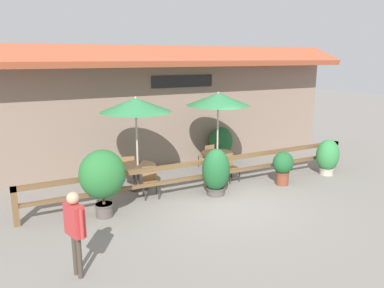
# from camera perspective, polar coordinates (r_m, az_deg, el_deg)

# --- Properties ---
(ground_plane) EXTENTS (60.00, 60.00, 0.00)m
(ground_plane) POSITION_cam_1_polar(r_m,az_deg,el_deg) (10.27, 5.44, -8.87)
(ground_plane) COLOR gray
(building_facade) EXTENTS (14.28, 1.49, 4.23)m
(building_facade) POSITION_cam_1_polar(r_m,az_deg,el_deg) (13.26, -4.02, 5.86)
(building_facade) COLOR gray
(building_facade) RESTS_ON ground
(patio_railing) EXTENTS (10.40, 0.14, 0.95)m
(patio_railing) POSITION_cam_1_polar(r_m,az_deg,el_deg) (10.88, 2.53, -3.66)
(patio_railing) COLOR brown
(patio_railing) RESTS_ON ground
(patio_umbrella_near) EXTENTS (2.04, 2.04, 2.75)m
(patio_umbrella_near) POSITION_cam_1_polar(r_m,az_deg,el_deg) (10.76, -8.58, 5.89)
(patio_umbrella_near) COLOR #B7B2A8
(patio_umbrella_near) RESTS_ON ground
(dining_table_near) EXTENTS (1.08, 1.08, 0.74)m
(dining_table_near) POSITION_cam_1_polar(r_m,az_deg,el_deg) (11.16, -8.25, -3.88)
(dining_table_near) COLOR #4C3826
(dining_table_near) RESTS_ON ground
(chair_near_streetside) EXTENTS (0.49, 0.49, 0.85)m
(chair_near_streetside) POSITION_cam_1_polar(r_m,az_deg,el_deg) (10.53, -6.37, -5.57)
(chair_near_streetside) COLOR olive
(chair_near_streetside) RESTS_ON ground
(chair_near_wallside) EXTENTS (0.50, 0.50, 0.85)m
(chair_near_wallside) POSITION_cam_1_polar(r_m,az_deg,el_deg) (11.88, -9.74, -3.51)
(chair_near_wallside) COLOR olive
(chair_near_wallside) RESTS_ON ground
(patio_umbrella_middle) EXTENTS (2.04, 2.04, 2.75)m
(patio_umbrella_middle) POSITION_cam_1_polar(r_m,az_deg,el_deg) (12.11, 4.01, 6.80)
(patio_umbrella_middle) COLOR #B7B2A8
(patio_umbrella_middle) RESTS_ON ground
(dining_table_middle) EXTENTS (1.08, 1.08, 0.74)m
(dining_table_middle) POSITION_cam_1_polar(r_m,az_deg,el_deg) (12.47, 3.87, -1.95)
(dining_table_middle) COLOR #4C3826
(dining_table_middle) RESTS_ON ground
(chair_middle_streetside) EXTENTS (0.46, 0.46, 0.85)m
(chair_middle_streetside) POSITION_cam_1_polar(r_m,az_deg,el_deg) (11.87, 5.77, -3.39)
(chair_middle_streetside) COLOR olive
(chair_middle_streetside) RESTS_ON ground
(chair_middle_wallside) EXTENTS (0.48, 0.48, 0.85)m
(chair_middle_wallside) POSITION_cam_1_polar(r_m,az_deg,el_deg) (13.18, 2.34, -1.66)
(chair_middle_wallside) COLOR olive
(chair_middle_wallside) RESTS_ON ground
(potted_plant_corner_fern) EXTENTS (1.11, 1.00, 1.69)m
(potted_plant_corner_fern) POSITION_cam_1_polar(r_m,az_deg,el_deg) (9.27, -13.49, -4.74)
(potted_plant_corner_fern) COLOR #564C47
(potted_plant_corner_fern) RESTS_ON ground
(potted_plant_tall_tropical) EXTENTS (0.79, 0.71, 1.19)m
(potted_plant_tall_tropical) POSITION_cam_1_polar(r_m,az_deg,el_deg) (13.18, 19.96, -1.79)
(potted_plant_tall_tropical) COLOR #B7AD99
(potted_plant_tall_tropical) RESTS_ON ground
(potted_plant_entrance_palm) EXTENTS (0.66, 0.59, 1.04)m
(potted_plant_entrance_palm) POSITION_cam_1_polar(r_m,az_deg,el_deg) (11.74, 13.70, -3.24)
(potted_plant_entrance_palm) COLOR brown
(potted_plant_entrance_palm) RESTS_ON ground
(potted_plant_broad_leaf) EXTENTS (0.80, 0.72, 1.34)m
(potted_plant_broad_leaf) POSITION_cam_1_polar(r_m,az_deg,el_deg) (10.58, 3.68, -4.25)
(potted_plant_broad_leaf) COLOR #564C47
(potted_plant_broad_leaf) RESTS_ON ground
(potted_plant_small_flowering) EXTENTS (0.90, 0.81, 1.32)m
(potted_plant_small_flowering) POSITION_cam_1_polar(r_m,az_deg,el_deg) (13.92, 4.42, 0.24)
(potted_plant_small_flowering) COLOR #564C47
(potted_plant_small_flowering) RESTS_ON ground
(pedestrian) EXTENTS (0.32, 0.54, 1.60)m
(pedestrian) POSITION_cam_1_polar(r_m,az_deg,el_deg) (6.94, -17.43, -11.42)
(pedestrian) COLOR #42382D
(pedestrian) RESTS_ON ground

